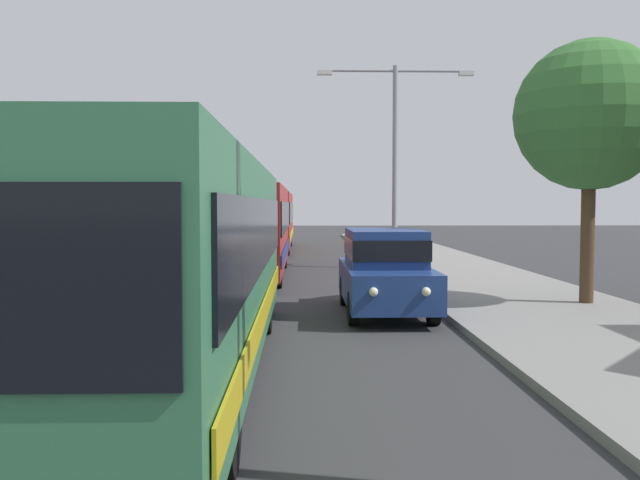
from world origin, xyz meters
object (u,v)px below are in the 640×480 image
(bus_second_in_line, at_px, (248,227))
(bus_middle, at_px, (268,219))
(white_suv, at_px, (385,268))
(box_truck_oncoming, at_px, (223,216))
(bus_lead, at_px, (174,259))
(roadside_tree, at_px, (590,116))
(streetlamp_mid, at_px, (395,142))

(bus_second_in_line, height_order, bus_middle, same)
(bus_second_in_line, distance_m, white_suv, 8.79)
(bus_second_in_line, xyz_separation_m, box_truck_oncoming, (-3.30, 21.01, 0.01))
(bus_lead, bearing_deg, roadside_tree, 35.11)
(bus_middle, xyz_separation_m, box_truck_oncoming, (-3.30, 7.96, 0.01))
(white_suv, bearing_deg, bus_second_in_line, 114.96)
(box_truck_oncoming, bearing_deg, bus_lead, -84.52)
(bus_lead, distance_m, bus_middle, 26.44)
(bus_second_in_line, bearing_deg, roadside_tree, -40.81)
(bus_middle, bearing_deg, box_truck_oncoming, 112.54)
(bus_middle, distance_m, white_suv, 21.33)
(bus_lead, relative_size, white_suv, 2.52)
(bus_middle, bearing_deg, bus_second_in_line, -90.00)
(bus_middle, bearing_deg, white_suv, -80.01)
(bus_second_in_line, relative_size, bus_middle, 0.87)
(bus_lead, bearing_deg, box_truck_oncoming, 95.48)
(roadside_tree, bearing_deg, bus_middle, 112.71)
(bus_lead, height_order, bus_second_in_line, same)
(white_suv, distance_m, streetlamp_mid, 11.51)
(white_suv, bearing_deg, roadside_tree, 6.59)
(box_truck_oncoming, relative_size, streetlamp_mid, 0.91)
(white_suv, xyz_separation_m, streetlamp_mid, (1.70, 10.73, 3.82))
(bus_middle, relative_size, white_suv, 2.63)
(bus_lead, relative_size, roadside_tree, 1.90)
(bus_second_in_line, height_order, white_suv, bus_second_in_line)
(bus_second_in_line, relative_size, box_truck_oncoming, 1.53)
(bus_lead, bearing_deg, bus_second_in_line, 90.00)
(bus_lead, distance_m, white_suv, 6.62)
(bus_second_in_line, relative_size, streetlamp_mid, 1.40)
(bus_second_in_line, height_order, roadside_tree, roadside_tree)
(bus_middle, relative_size, streetlamp_mid, 1.60)
(box_truck_oncoming, xyz_separation_m, roadside_tree, (11.85, -28.39, 2.83))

